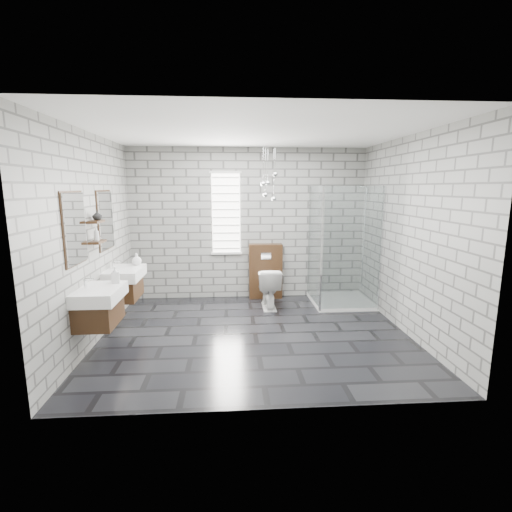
{
  "coord_description": "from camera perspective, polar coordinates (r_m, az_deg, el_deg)",
  "views": [
    {
      "loc": [
        -0.33,
        -4.87,
        2.01
      ],
      "look_at": [
        0.04,
        0.35,
        1.04
      ],
      "focal_mm": 26.0,
      "sensor_mm": 36.0,
      "label": 1
    }
  ],
  "objects": [
    {
      "name": "wall_right",
      "position": [
        5.49,
        22.45,
        2.84
      ],
      "size": [
        0.02,
        3.6,
        2.7
      ],
      "primitive_type": "cube",
      "color": "gray",
      "rests_on": "floor"
    },
    {
      "name": "vanity_left",
      "position": [
        4.75,
        -23.36,
        -5.63
      ],
      "size": [
        0.47,
        0.7,
        1.57
      ],
      "color": "#382211",
      "rests_on": "wall_left"
    },
    {
      "name": "floor",
      "position": [
        5.28,
        -0.13,
        -11.93
      ],
      "size": [
        4.2,
        3.6,
        0.02
      ],
      "primitive_type": "cube",
      "color": "black",
      "rests_on": "ground"
    },
    {
      "name": "vase",
      "position": [
        5.16,
        -23.25,
        5.76
      ],
      "size": [
        0.14,
        0.14,
        0.12
      ],
      "primitive_type": "imported",
      "rotation": [
        0.0,
        0.0,
        0.23
      ],
      "color": "#B2B2B2",
      "rests_on": "shelf_upper"
    },
    {
      "name": "soap_bottle_c",
      "position": [
        5.1,
        -23.36,
        3.1
      ],
      "size": [
        0.08,
        0.08,
        0.18
      ],
      "primitive_type": "imported",
      "rotation": [
        0.0,
        0.0,
        0.22
      ],
      "color": "#B2B2B2",
      "rests_on": "shelf_lower"
    },
    {
      "name": "wall_back",
      "position": [
        6.72,
        -1.18,
        4.9
      ],
      "size": [
        4.2,
        0.02,
        2.7
      ],
      "primitive_type": "cube",
      "color": "gray",
      "rests_on": "floor"
    },
    {
      "name": "pendant_cluster",
      "position": [
        6.27,
        2.01,
        10.68
      ],
      "size": [
        0.3,
        0.22,
        0.92
      ],
      "color": "silver",
      "rests_on": "ceiling"
    },
    {
      "name": "shelf_lower",
      "position": [
        5.16,
        -23.22,
        2.01
      ],
      "size": [
        0.14,
        0.3,
        0.03
      ],
      "primitive_type": "cube",
      "color": "#382211",
      "rests_on": "wall_left"
    },
    {
      "name": "flush_plate",
      "position": [
        6.61,
        1.56,
        -0.02
      ],
      "size": [
        0.18,
        0.01,
        0.12
      ],
      "primitive_type": "cube",
      "color": "silver",
      "rests_on": "cistern_panel"
    },
    {
      "name": "shower_enclosure",
      "position": [
        6.5,
        12.48,
        -3.12
      ],
      "size": [
        1.0,
        1.0,
        2.03
      ],
      "color": "white",
      "rests_on": "floor"
    },
    {
      "name": "ceiling",
      "position": [
        4.93,
        -0.15,
        18.7
      ],
      "size": [
        4.2,
        3.6,
        0.02
      ],
      "primitive_type": "cube",
      "color": "white",
      "rests_on": "wall_back"
    },
    {
      "name": "cistern_panel",
      "position": [
        6.77,
        1.46,
        -2.35
      ],
      "size": [
        0.6,
        0.2,
        1.0
      ],
      "primitive_type": "cube",
      "color": "#382211",
      "rests_on": "floor"
    },
    {
      "name": "shelf_upper",
      "position": [
        5.13,
        -23.43,
        4.88
      ],
      "size": [
        0.14,
        0.3,
        0.03
      ],
      "primitive_type": "cube",
      "color": "#382211",
      "rests_on": "wall_left"
    },
    {
      "name": "soap_bottle_b",
      "position": [
        5.88,
        -17.89,
        -0.46
      ],
      "size": [
        0.15,
        0.15,
        0.18
      ],
      "primitive_type": "imported",
      "rotation": [
        0.0,
        0.0,
        -0.11
      ],
      "color": "#B2B2B2",
      "rests_on": "vanity_right"
    },
    {
      "name": "vanity_right",
      "position": [
        5.73,
        -19.91,
        -2.73
      ],
      "size": [
        0.47,
        0.7,
        1.57
      ],
      "color": "#382211",
      "rests_on": "wall_left"
    },
    {
      "name": "window",
      "position": [
        6.67,
        -4.63,
        6.55
      ],
      "size": [
        0.56,
        0.05,
        1.48
      ],
      "color": "white",
      "rests_on": "wall_back"
    },
    {
      "name": "wall_front",
      "position": [
        3.15,
        2.07,
        -1.53
      ],
      "size": [
        4.2,
        0.02,
        2.7
      ],
      "primitive_type": "cube",
      "color": "gray",
      "rests_on": "floor"
    },
    {
      "name": "toilet",
      "position": [
        6.28,
        1.94,
        -4.88
      ],
      "size": [
        0.38,
        0.67,
        0.68
      ],
      "primitive_type": "imported",
      "rotation": [
        0.0,
        0.0,
        3.14
      ],
      "color": "white",
      "rests_on": "floor"
    },
    {
      "name": "wall_left",
      "position": [
        5.23,
        -23.9,
        2.39
      ],
      "size": [
        0.02,
        3.6,
        2.7
      ],
      "primitive_type": "cube",
      "color": "gray",
      "rests_on": "floor"
    },
    {
      "name": "soap_bottle_a",
      "position": [
        4.86,
        -20.84,
        -2.69
      ],
      "size": [
        0.12,
        0.12,
        0.21
      ],
      "primitive_type": "imported",
      "rotation": [
        0.0,
        0.0,
        0.24
      ],
      "color": "#B2B2B2",
      "rests_on": "vanity_left"
    }
  ]
}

